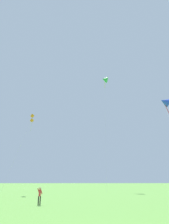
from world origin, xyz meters
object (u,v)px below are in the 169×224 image
Objects in this scene: kite_green_small at (105,80)px; person_child_small at (40,194)px; kite_blue_delta at (165,102)px; kite_orange_box at (32,119)px.

person_child_small is (-9.55, -26.34, -24.76)m from kite_green_small.
kite_blue_delta is at bearing 22.54° from person_child_small.
kite_green_small is 19.62× the size of person_child_small.
kite_blue_delta reaches higher than person_child_small.
kite_orange_box is at bearing 154.59° from kite_blue_delta.
kite_orange_box is 20.75m from kite_blue_delta.
kite_orange_box is 9.24× the size of person_child_small.
kite_orange_box reaches higher than kite_blue_delta.
kite_green_small is at bearing 70.07° from person_child_small.
kite_green_small is 2.12× the size of kite_orange_box.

